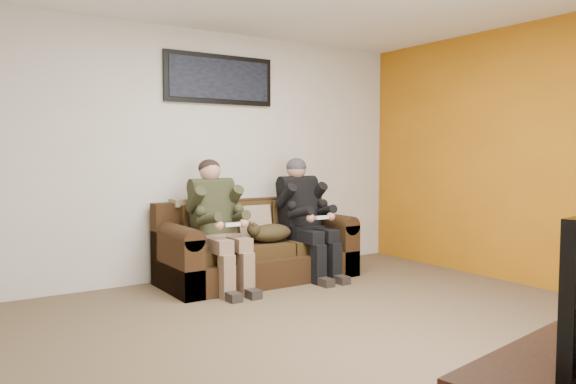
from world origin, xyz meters
TOP-DOWN VIEW (x-y plane):
  - floor at (0.00, 0.00)m, footprint 5.00×5.00m
  - wall_back at (0.00, 2.25)m, footprint 5.00×0.00m
  - wall_right at (2.50, 0.00)m, footprint 0.00×4.50m
  - accent_wall_right at (2.49, 0.00)m, footprint 0.00×4.50m
  - sofa at (0.37, 1.82)m, footprint 2.01×0.87m
  - throw_pillow at (0.37, 1.86)m, footprint 0.38×0.18m
  - throw_blanket at (-0.24, 2.07)m, footprint 0.41×0.20m
  - person_left at (-0.14, 1.65)m, footprint 0.51×0.87m
  - person_right at (0.89, 1.66)m, footprint 0.51×0.86m
  - cat at (0.44, 1.66)m, footprint 0.66×0.26m
  - framed_poster at (0.17, 2.22)m, footprint 1.25×0.05m

SIDE VIEW (x-z plane):
  - floor at x=0.00m, z-range 0.00..0.00m
  - sofa at x=0.37m, z-range -0.10..0.72m
  - cat at x=0.44m, z-range 0.38..0.62m
  - throw_pillow at x=0.37m, z-range 0.39..0.77m
  - person_left at x=-0.14m, z-range 0.07..1.33m
  - person_right at x=0.89m, z-range 0.07..1.33m
  - throw_blanket at x=-0.24m, z-range 0.78..0.86m
  - wall_back at x=0.00m, z-range -1.20..3.80m
  - wall_right at x=2.50m, z-range -0.95..3.55m
  - accent_wall_right at x=2.49m, z-range -0.95..3.55m
  - framed_poster at x=0.17m, z-range 1.84..2.36m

